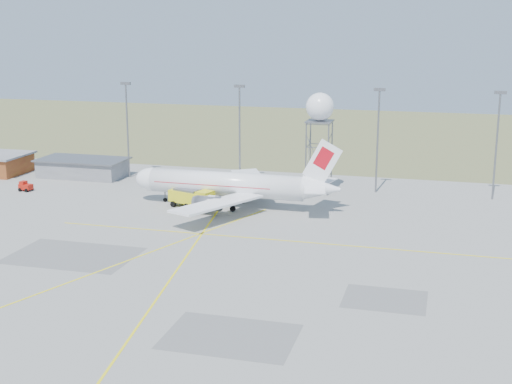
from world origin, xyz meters
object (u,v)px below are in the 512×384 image
(airliner_main, at_px, (230,185))
(radar_tower, at_px, (319,137))
(baggage_tug, at_px, (26,187))
(fire_truck, at_px, (193,199))

(airliner_main, bearing_deg, radar_tower, -130.59)
(baggage_tug, bearing_deg, fire_truck, 2.70)
(radar_tower, height_order, fire_truck, radar_tower)
(baggage_tug, bearing_deg, airliner_main, 7.10)
(fire_truck, bearing_deg, radar_tower, 61.64)
(radar_tower, relative_size, fire_truck, 2.13)
(radar_tower, bearing_deg, baggage_tug, -165.88)
(airliner_main, xyz_separation_m, radar_tower, (13.51, 15.31, 6.95))
(radar_tower, xyz_separation_m, baggage_tug, (-56.48, -14.21, -10.28))
(airliner_main, distance_m, radar_tower, 21.57)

